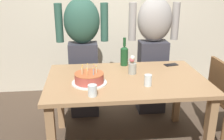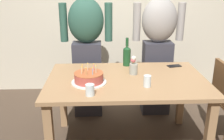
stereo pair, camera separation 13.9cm
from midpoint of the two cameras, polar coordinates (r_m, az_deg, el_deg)
The scene contains 10 objects.
back_wall at distance 3.85m, azimuth 2.14°, elevation 14.50°, with size 5.20×0.10×2.60m, color beige.
dining_table at distance 2.50m, azimuth 4.80°, elevation -3.94°, with size 1.50×0.96×0.74m.
birthday_cake at distance 2.34m, azimuth -3.42°, elevation -1.79°, with size 0.32×0.32×0.17m.
water_glass_near at distance 2.28m, azimuth 9.50°, elevation -2.45°, with size 0.07×0.07×0.10m, color silver.
water_glass_far at distance 2.09m, azimuth -2.96°, elevation -4.42°, with size 0.07×0.07×0.09m, color silver.
wine_bottle at distance 2.80m, azimuth 4.71°, elevation 3.26°, with size 0.08×0.08×0.31m.
cell_phone at distance 2.89m, azimuth 14.88°, elevation 0.86°, with size 0.14×0.07×0.01m, color black.
flower_vase at distance 2.55m, azimuth 6.30°, elevation 0.83°, with size 0.08×0.08×0.19m.
person_man_bearded at distance 3.08m, azimuth -4.28°, elevation 5.16°, with size 0.61×0.27×1.66m.
person_woman_cardigan at distance 3.17m, azimuth 11.32°, elevation 5.24°, with size 0.61×0.27×1.66m.
Camera 2 is at (-0.24, -2.28, 1.63)m, focal length 41.60 mm.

